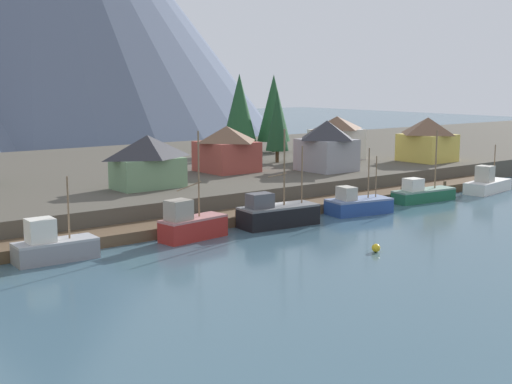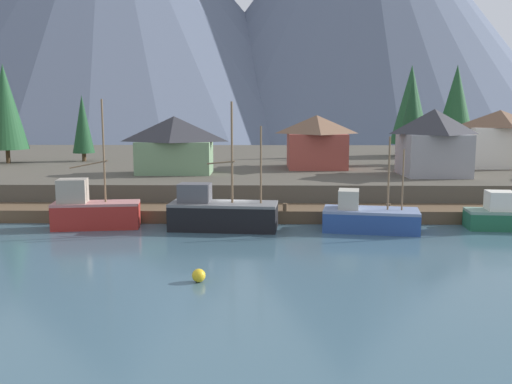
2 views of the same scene
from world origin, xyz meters
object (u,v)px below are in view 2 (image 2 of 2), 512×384
conifer_mid_left (83,124)px  house_green (174,144)px  house_red (316,141)px  fishing_boat_red (92,210)px  conifer_back_left (456,105)px  channel_buoy (199,275)px  house_grey (433,142)px  conifer_near_left (411,105)px  conifer_near_right (412,114)px  conifer_mid_right (5,107)px  house_white (499,138)px  fishing_boat_black (221,213)px  fishing_boat_blue (368,218)px

conifer_mid_left → house_green: bearing=-45.3°
house_red → fishing_boat_red: bearing=-132.2°
conifer_back_left → channel_buoy: size_ratio=17.65×
conifer_back_left → house_grey: bearing=-113.0°
conifer_near_left → conifer_near_right: (-3.16, -13.12, -1.24)m
house_green → house_grey: bearing=-2.5°
house_red → house_grey: house_grey is taller
house_green → conifer_mid_left: size_ratio=0.94×
conifer_mid_right → conifer_back_left: bearing=10.2°
house_white → conifer_mid_left: (-48.41, 6.85, 1.37)m
house_grey → conifer_near_left: size_ratio=0.53×
house_white → house_grey: house_grey is taller
house_white → conifer_near_left: bearing=110.1°
conifer_near_right → conifer_mid_left: (-39.45, 4.17, -1.25)m
house_green → conifer_near_left: (29.05, 22.66, 4.16)m
fishing_boat_red → conifer_mid_right: size_ratio=0.82×
house_green → house_grey: size_ratio=1.16×
house_white → conifer_near_left: 17.27m
house_grey → conifer_near_right: 10.96m
conifer_near_left → conifer_back_left: bearing=-15.0°
conifer_near_left → conifer_mid_right: (-50.88, -11.73, -0.39)m
fishing_boat_black → conifer_near_right: 32.33m
fishing_boat_blue → house_green: house_green is taller
house_white → fishing_boat_blue: bearing=-129.8°
house_green → conifer_mid_left: 19.36m
conifer_mid_right → channel_buoy: (27.47, -38.61, -8.84)m
conifer_mid_right → house_green: bearing=-26.6°
fishing_boat_blue → house_white: size_ratio=0.98×
fishing_boat_black → conifer_back_left: 46.86m
conifer_back_left → house_red: bearing=-143.0°
fishing_boat_red → house_red: 27.91m
fishing_boat_red → fishing_boat_blue: size_ratio=1.32×
house_red → channel_buoy: (-8.99, -33.66, -5.10)m
fishing_boat_red → house_white: size_ratio=1.29×
house_green → conifer_mid_right: 24.70m
fishing_boat_black → conifer_near_left: size_ratio=0.75×
house_green → conifer_mid_right: bearing=153.4°
house_grey → conifer_near_right: bearing=86.7°
conifer_mid_left → conifer_mid_right: (-8.26, -2.78, 2.10)m
house_green → conifer_near_right: conifer_near_right is taller
fishing_boat_black → conifer_mid_right: size_ratio=0.80×
house_red → fishing_boat_blue: bearing=-84.6°
channel_buoy → conifer_mid_left: bearing=114.9°
fishing_boat_red → conifer_near_left: conifer_near_left is taller
conifer_mid_right → house_red: bearing=-7.7°
house_white → house_green: bearing=-168.9°
conifer_near_left → house_white: bearing=-69.9°
fishing_boat_black → conifer_mid_left: size_ratio=1.15×
channel_buoy → house_white: bearing=49.8°
fishing_boat_red → fishing_boat_black: (9.66, -0.26, -0.14)m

